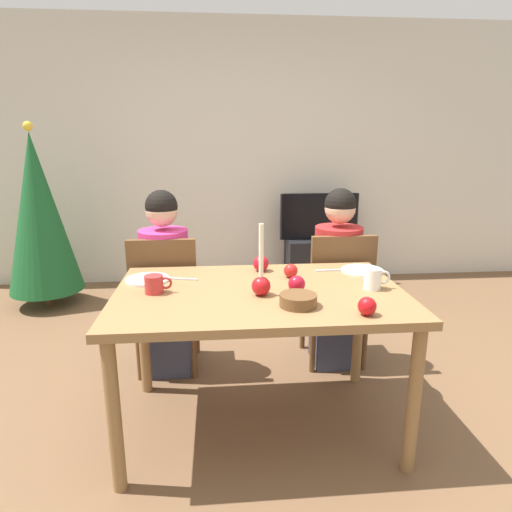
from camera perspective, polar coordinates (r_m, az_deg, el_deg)
name	(u,v)px	position (r m, az deg, el deg)	size (l,w,h in m)	color
ground_plane	(259,424)	(2.51, 0.43, -20.84)	(7.68, 7.68, 0.00)	brown
back_wall	(235,156)	(4.63, -2.68, 12.80)	(6.40, 0.10, 2.60)	beige
dining_table	(260,306)	(2.19, 0.46, -6.50)	(1.40, 0.90, 0.75)	olive
chair_left	(166,297)	(2.82, -11.55, -5.18)	(0.40, 0.40, 0.90)	brown
chair_right	(338,292)	(2.90, 10.45, -4.54)	(0.40, 0.40, 0.90)	brown
person_left_child	(166,286)	(2.83, -11.54, -3.86)	(0.30, 0.30, 1.17)	#33384C
person_right_child	(337,282)	(2.91, 10.34, -3.27)	(0.30, 0.30, 1.17)	#33384C
tv_stand	(317,261)	(4.61, 7.92, -0.70)	(0.64, 0.40, 0.48)	black
tv	(319,216)	(4.51, 8.13, 5.07)	(0.79, 0.05, 0.46)	black
christmas_tree	(39,214)	(4.30, -26.17, 4.88)	(0.63, 0.63, 1.61)	brown
candle_centerpiece	(261,281)	(2.07, 0.69, -3.25)	(0.09, 0.09, 0.34)	red
plate_left	(148,279)	(2.37, -13.78, -2.93)	(0.23, 0.23, 0.01)	white
plate_right	(362,270)	(2.53, 13.52, -1.81)	(0.23, 0.23, 0.01)	white
mug_left	(155,284)	(2.16, -12.92, -3.56)	(0.13, 0.09, 0.09)	#B72D2D
mug_right	(373,279)	(2.24, 14.88, -2.84)	(0.13, 0.08, 0.10)	white
fork_left	(180,279)	(2.35, -9.71, -2.92)	(0.18, 0.01, 0.01)	silver
fork_right	(331,270)	(2.50, 9.63, -1.83)	(0.18, 0.01, 0.01)	silver
bowl_walnuts	(298,300)	(1.96, 5.46, -5.68)	(0.17, 0.17, 0.05)	brown
apple_near_candle	(291,271)	(2.35, 4.50, -1.90)	(0.07, 0.07, 0.07)	red
apple_by_left_plate	(261,263)	(2.46, 0.63, -0.96)	(0.09, 0.09, 0.09)	#B1141F
apple_by_right_mug	(297,284)	(2.13, 5.25, -3.62)	(0.08, 0.08, 0.08)	#AD1122
apple_far_edge	(367,306)	(1.91, 14.11, -6.29)	(0.08, 0.08, 0.08)	red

